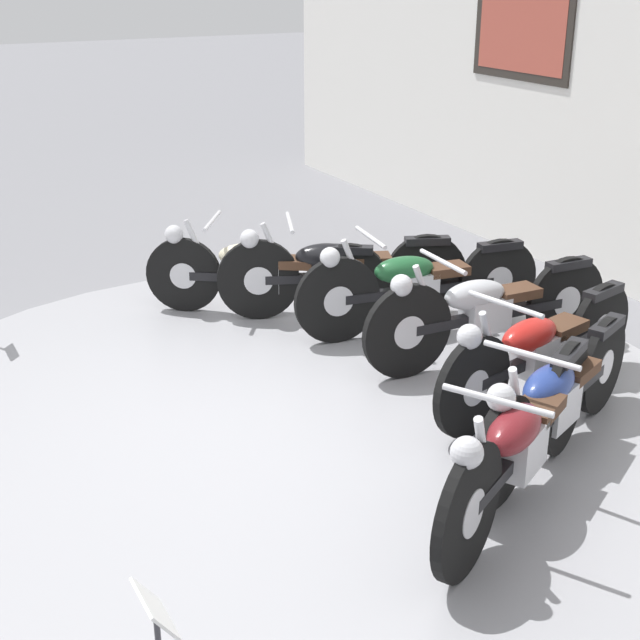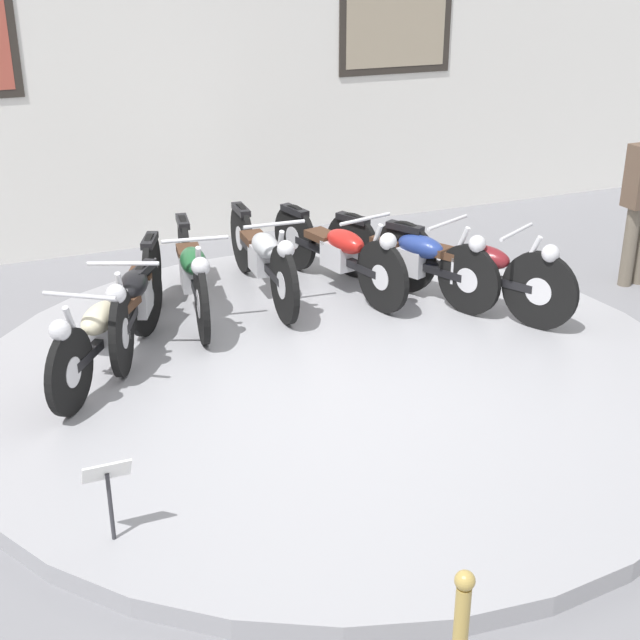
{
  "view_description": "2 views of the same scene",
  "coord_description": "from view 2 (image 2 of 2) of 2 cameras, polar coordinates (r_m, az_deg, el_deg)",
  "views": [
    {
      "loc": [
        4.59,
        -2.19,
        2.8
      ],
      "look_at": [
        -0.25,
        0.41,
        0.58
      ],
      "focal_mm": 50.0,
      "sensor_mm": 36.0,
      "label": 1
    },
    {
      "loc": [
        -2.46,
        -5.61,
        3.18
      ],
      "look_at": [
        -0.12,
        -0.01,
        0.55
      ],
      "focal_mm": 50.0,
      "sensor_mm": 36.0,
      "label": 2
    }
  ],
  "objects": [
    {
      "name": "ground_plane",
      "position": [
        6.9,
        0.86,
        -4.01
      ],
      "size": [
        60.0,
        60.0,
        0.0
      ],
      "primitive_type": "plane",
      "color": "slate"
    },
    {
      "name": "display_platform",
      "position": [
        6.87,
        0.87,
        -3.54
      ],
      "size": [
        5.59,
        5.59,
        0.13
      ],
      "primitive_type": "cylinder",
      "color": "#99999E",
      "rests_on": "ground_plane"
    },
    {
      "name": "back_wall",
      "position": [
        9.88,
        -8.46,
        16.38
      ],
      "size": [
        14.0,
        0.22,
        4.01
      ],
      "color": "white",
      "rests_on": "ground_plane"
    },
    {
      "name": "motorcycle_cream",
      "position": [
        6.81,
        -13.43,
        -0.4
      ],
      "size": [
        1.16,
        1.65,
        0.78
      ],
      "color": "black",
      "rests_on": "display_platform"
    },
    {
      "name": "motorcycle_black",
      "position": [
        7.34,
        -11.66,
        1.65
      ],
      "size": [
        0.82,
        1.88,
        0.8
      ],
      "color": "black",
      "rests_on": "display_platform"
    },
    {
      "name": "motorcycle_green",
      "position": [
        7.78,
        -8.16,
        3.2
      ],
      "size": [
        0.54,
        2.0,
        0.81
      ],
      "color": "black",
      "rests_on": "display_platform"
    },
    {
      "name": "motorcycle_silver",
      "position": [
        8.07,
        -3.69,
        4.19
      ],
      "size": [
        0.54,
        2.03,
        0.81
      ],
      "color": "black",
      "rests_on": "display_platform"
    },
    {
      "name": "motorcycle_red",
      "position": [
        8.2,
        1.21,
        4.47
      ],
      "size": [
        0.62,
        1.96,
        0.8
      ],
      "color": "black",
      "rests_on": "display_platform"
    },
    {
      "name": "motorcycle_blue",
      "position": [
        8.14,
        5.88,
        4.12
      ],
      "size": [
        0.84,
        1.83,
        0.79
      ],
      "color": "black",
      "rests_on": "display_platform"
    },
    {
      "name": "motorcycle_maroon",
      "position": [
        7.86,
        9.76,
        3.35
      ],
      "size": [
        1.03,
        1.8,
        0.81
      ],
      "color": "black",
      "rests_on": "display_platform"
    },
    {
      "name": "info_placard_front_left",
      "position": [
        4.96,
        -13.42,
        -10.07
      ],
      "size": [
        0.26,
        0.11,
        0.51
      ],
      "color": "#333338",
      "rests_on": "display_platform"
    }
  ]
}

